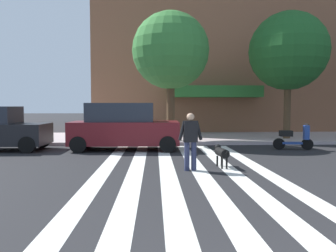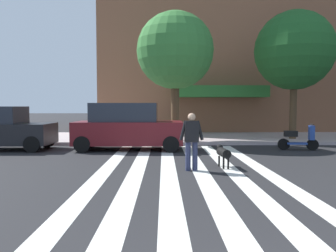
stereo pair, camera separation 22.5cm
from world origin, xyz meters
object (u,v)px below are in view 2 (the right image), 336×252
street_tree_middle (294,51)px  dog_on_leash (223,153)px  street_tree_nearest (175,51)px  parked_car_behind_first (128,127)px  pedestrian_dog_walker (192,138)px  parked_scooter (298,139)px

street_tree_middle → dog_on_leash: street_tree_middle is taller
street_tree_nearest → parked_car_behind_first: bearing=-131.1°
pedestrian_dog_walker → parked_car_behind_first: bearing=116.4°
parked_scooter → pedestrian_dog_walker: (-4.81, -4.36, 0.45)m
parked_car_behind_first → dog_on_leash: 5.34m
street_tree_middle → dog_on_leash: size_ratio=6.00×
street_tree_middle → parked_scooter: bearing=-107.8°
parked_car_behind_first → street_tree_nearest: 4.76m
street_tree_middle → dog_on_leash: 9.87m
pedestrian_dog_walker → street_tree_nearest: bearing=91.8°
street_tree_nearest → pedestrian_dog_walker: (0.23, -7.03, -3.60)m
parked_car_behind_first → street_tree_middle: (8.25, 3.24, 3.72)m
parked_car_behind_first → street_tree_nearest: street_tree_nearest is taller
pedestrian_dog_walker → street_tree_middle: bearing=53.0°
pedestrian_dog_walker → dog_on_leash: size_ratio=1.50×
parked_car_behind_first → pedestrian_dog_walker: parked_car_behind_first is taller
parked_car_behind_first → street_tree_middle: size_ratio=0.68×
street_tree_middle → pedestrian_dog_walker: 10.57m
parked_scooter → street_tree_nearest: bearing=152.1°
street_tree_nearest → street_tree_middle: 6.23m
street_tree_nearest → street_tree_middle: size_ratio=0.95×
pedestrian_dog_walker → dog_on_leash: bearing=26.1°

